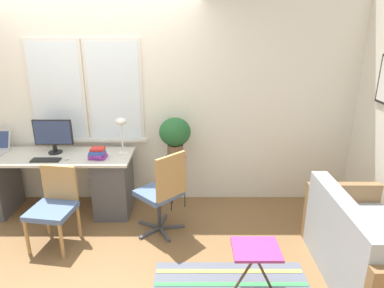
{
  "coord_description": "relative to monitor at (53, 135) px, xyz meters",
  "views": [
    {
      "loc": [
        1.14,
        -3.49,
        2.19
      ],
      "look_at": [
        1.14,
        0.16,
        0.94
      ],
      "focal_mm": 32.0,
      "sensor_mm": 36.0,
      "label": 1
    }
  ],
  "objects": [
    {
      "name": "mouse",
      "position": [
        0.22,
        -0.24,
        -0.21
      ],
      "size": [
        0.04,
        0.06,
        0.03
      ],
      "color": "silver",
      "rests_on": "desk"
    },
    {
      "name": "desk_chair_wooden",
      "position": [
        0.22,
        -0.73,
        -0.53
      ],
      "size": [
        0.48,
        0.49,
        0.82
      ],
      "rotation": [
        0.0,
        0.0,
        -0.15
      ],
      "color": "#B2844C",
      "rests_on": "ground_plane"
    },
    {
      "name": "wall_back_with_window",
      "position": [
        0.52,
        0.31,
        0.38
      ],
      "size": [
        9.0,
        0.12,
        2.7
      ],
      "color": "white",
      "rests_on": "ground_plane"
    },
    {
      "name": "office_chair_swivel",
      "position": [
        1.34,
        -0.56,
        -0.46
      ],
      "size": [
        0.59,
        0.59,
        0.96
      ],
      "rotation": [
        0.0,
        0.0,
        3.92
      ],
      "color": "#47474C",
      "rests_on": "ground_plane"
    },
    {
      "name": "monitor",
      "position": [
        0.0,
        0.0,
        0.0
      ],
      "size": [
        0.46,
        0.16,
        0.41
      ],
      "color": "black",
      "rests_on": "desk"
    },
    {
      "name": "ground_plane",
      "position": [
        0.52,
        -0.4,
        -0.97
      ],
      "size": [
        14.0,
        14.0,
        0.0
      ],
      "primitive_type": "plane",
      "color": "brown"
    },
    {
      "name": "book_stack",
      "position": [
        0.56,
        -0.19,
        -0.17
      ],
      "size": [
        0.2,
        0.19,
        0.13
      ],
      "color": "purple",
      "rests_on": "desk"
    },
    {
      "name": "couch_loveseat",
      "position": [
        3.21,
        -1.32,
        -0.69
      ],
      "size": [
        0.77,
        1.42,
        0.81
      ],
      "rotation": [
        0.0,
        0.0,
        1.57
      ],
      "color": "#9EA8B2",
      "rests_on": "ground_plane"
    },
    {
      "name": "desk",
      "position": [
        -0.03,
        -0.09,
        -0.58
      ],
      "size": [
        1.94,
        0.63,
        0.75
      ],
      "color": "beige",
      "rests_on": "ground_plane"
    },
    {
      "name": "plant_stand",
      "position": [
        1.45,
        0.01,
        -0.37
      ],
      "size": [
        0.26,
        0.26,
        0.69
      ],
      "color": "#333338",
      "rests_on": "ground_plane"
    },
    {
      "name": "desk_lamp",
      "position": [
        0.82,
        -0.02,
        0.12
      ],
      "size": [
        0.13,
        0.13,
        0.44
      ],
      "color": "white",
      "rests_on": "desk"
    },
    {
      "name": "keyboard",
      "position": [
        -0.01,
        -0.26,
        -0.22
      ],
      "size": [
        0.32,
        0.12,
        0.02
      ],
      "color": "black",
      "rests_on": "desk"
    },
    {
      "name": "folding_stool",
      "position": [
        2.19,
        -1.46,
        -0.58
      ],
      "size": [
        0.4,
        0.34,
        0.44
      ],
      "color": "#93337A",
      "rests_on": "ground_plane"
    },
    {
      "name": "floor_rug_striped",
      "position": [
        2.01,
        -1.4,
        -0.97
      ],
      "size": [
        1.4,
        0.61,
        0.01
      ],
      "color": "#565B6B",
      "rests_on": "ground_plane"
    },
    {
      "name": "potted_plant",
      "position": [
        1.45,
        0.01,
        0.01
      ],
      "size": [
        0.38,
        0.38,
        0.48
      ],
      "color": "brown",
      "rests_on": "plant_stand"
    }
  ]
}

